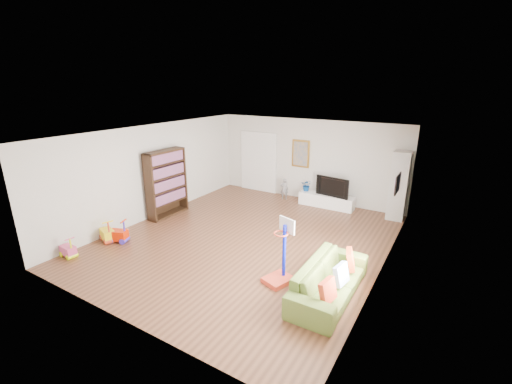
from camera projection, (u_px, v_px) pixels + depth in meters
The scene contains 25 objects.
floor at pixel (248, 239), 8.76m from camera, with size 6.50×7.50×0.00m, color brown.
ceiling at pixel (247, 133), 7.94m from camera, with size 6.50×7.50×0.00m, color white.
wall_back at pixel (308, 160), 11.41m from camera, with size 6.50×0.00×2.70m, color silver.
wall_front at pixel (118, 250), 5.29m from camera, with size 6.50×0.00×2.70m, color white.
wall_left at pixel (154, 171), 9.95m from camera, with size 0.00×7.50×2.70m, color white.
wall_right at pixel (386, 214), 6.75m from camera, with size 0.00×7.50×2.70m, color silver.
navy_accent at pixel (401, 174), 7.74m from camera, with size 0.01×3.20×1.70m, color black.
olive_wainscot at pixel (394, 228), 8.16m from camera, with size 0.01×3.20×1.00m, color brown.
doorway at pixel (258, 163), 12.40m from camera, with size 1.45×0.06×2.10m, color white.
painting_back at pixel (301, 154), 11.44m from camera, with size 0.62×0.06×0.92m, color gold.
artwork_right at pixel (398, 184), 8.03m from camera, with size 0.04×0.56×0.46m, color #7F3F8C.
media_console at pixel (326, 201), 10.97m from camera, with size 1.75×0.44×0.41m, color white.
tall_cabinet at pixel (399, 186), 9.77m from camera, with size 0.47×0.47×2.00m, color silver.
bookshelf at pixel (166, 183), 10.07m from camera, with size 0.35×1.35×1.97m, color #301D11.
sofa at pixel (330, 280), 6.35m from camera, with size 2.23×0.87×0.65m, color #5C752E.
basketball_hoop at pixel (279, 252), 6.66m from camera, with size 0.46×0.56×1.34m, color red.
ride_on_yellow at pixel (107, 230), 8.54m from camera, with size 0.44×0.28×0.59m, color yellow.
ride_on_orange at pixel (118, 231), 8.50m from camera, with size 0.44×0.27×0.59m, color red.
ride_on_pink at pixel (68, 247), 7.78m from camera, with size 0.38×0.23×0.50m, color #CE4476.
child at pixel (284, 189), 11.64m from camera, with size 0.27×0.18×0.73m, color gray.
tv at pixel (334, 186), 10.70m from camera, with size 1.09×0.14×0.63m, color black.
vase_plant at pixel (307, 185), 11.22m from camera, with size 0.35×0.30×0.39m, color navy.
pillow_left at pixel (328, 291), 5.68m from camera, with size 0.10×0.38×0.38m, color red.
pillow_center at pixel (341, 274), 6.18m from camera, with size 0.10×0.37×0.37m, color white.
pillow_right at pixel (351, 259), 6.70m from camera, with size 0.10×0.38×0.38m, color #BB3A19.
Camera 1 is at (4.31, -6.72, 3.81)m, focal length 24.00 mm.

